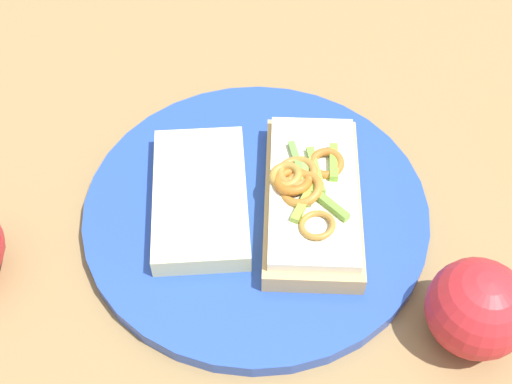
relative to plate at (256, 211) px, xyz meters
The scene contains 5 objects.
ground_plane 0.01m from the plate, ahead, with size 2.00×2.00×0.00m, color olive.
plate is the anchor object (origin of this frame).
sandwich 0.06m from the plate, 100.25° to the left, with size 0.19×0.11×0.05m.
bread_slice_side 0.05m from the plate, 79.89° to the right, with size 0.15×0.08×0.02m, color beige.
apple_1 0.21m from the plate, 67.68° to the left, with size 0.08×0.08×0.08m, color red.
Camera 1 is at (0.36, 0.08, 0.50)m, focal length 47.24 mm.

